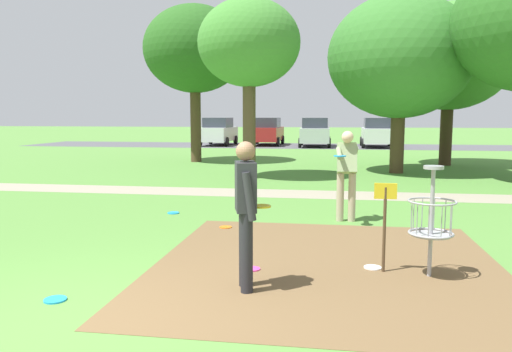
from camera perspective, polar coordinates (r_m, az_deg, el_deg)
name	(u,v)px	position (r m, az deg, el deg)	size (l,w,h in m)	color
ground_plane	(67,327)	(5.24, -20.81, -15.93)	(160.00, 160.00, 0.00)	#518438
dirt_tee_pad	(327,264)	(6.87, 8.16, -9.99)	(4.60, 4.94, 0.01)	brown
disc_golf_basket	(426,217)	(6.51, 18.95, -4.44)	(0.98, 0.58, 1.39)	#9E9EA3
player_foreground_watching	(347,170)	(9.47, 10.35, 0.72)	(0.46, 1.12, 1.71)	tan
player_throwing	(246,207)	(5.65, -1.16, -3.54)	(0.44, 0.49, 1.71)	#232328
frisbee_near_basket	(373,268)	(6.81, 13.23, -10.19)	(0.23, 0.23, 0.02)	white
frisbee_mid_grass	(226,227)	(8.95, -3.50, -5.88)	(0.22, 0.22, 0.02)	orange
frisbee_far_left	(55,300)	(5.97, -22.03, -13.01)	(0.24, 0.24, 0.02)	#1E93DB
frisbee_far_right	(252,269)	(6.58, -0.44, -10.62)	(0.21, 0.21, 0.02)	#E53D99
frisbee_scattered_a	(173,213)	(10.36, -9.46, -4.19)	(0.24, 0.24, 0.02)	#1E93DB
tree_near_right	(195,50)	(21.80, -7.05, 14.17)	(4.31, 4.31, 6.61)	#4C3823
tree_mid_left	(400,57)	(18.02, 16.20, 12.96)	(4.90, 4.90, 6.06)	#4C3823
tree_mid_center	(450,57)	(21.46, 21.32, 12.60)	(4.90, 4.90, 6.38)	#422D1E
tree_mid_right	(249,44)	(15.98, -0.80, 14.86)	(3.20, 3.20, 5.60)	brown
parking_lot_strip	(296,146)	(32.89, 4.55, 3.48)	(36.00, 6.00, 0.01)	#4C4C51
parked_car_leftmost	(218,131)	(33.59, -4.36, 5.12)	(2.06, 4.25, 1.84)	silver
parked_car_center_left	(267,131)	(33.51, 1.28, 5.13)	(2.03, 4.23, 1.84)	maroon
parked_car_center_right	(315,132)	(32.20, 6.78, 5.01)	(2.05, 4.24, 1.84)	#B2B7BC
parked_car_rightmost	(377,132)	(32.34, 13.72, 4.87)	(2.02, 4.22, 1.84)	silver
gravel_path	(237,192)	(12.96, -2.20, -1.89)	(40.00, 1.35, 0.00)	gray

